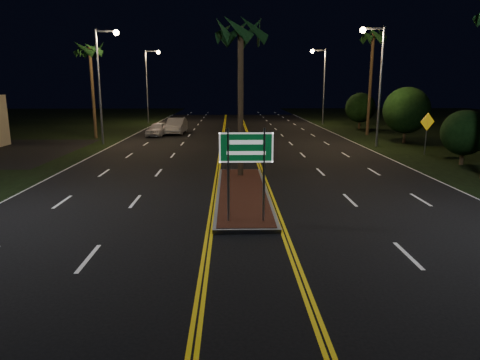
{
  "coord_description": "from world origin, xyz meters",
  "views": [
    {
      "loc": [
        -0.53,
        -11.25,
        4.71
      ],
      "look_at": [
        -0.24,
        1.43,
        1.9
      ],
      "focal_mm": 32.0,
      "sensor_mm": 36.0,
      "label": 1
    }
  ],
  "objects_px": {
    "highway_sign": "(246,156)",
    "warning_sign": "(427,127)",
    "streetlight_right_mid": "(376,73)",
    "car_near": "(158,128)",
    "car_far": "(176,125)",
    "median_island": "(242,193)",
    "shrub_near": "(464,133)",
    "streetlight_right_far": "(321,78)",
    "palm_median": "(241,31)",
    "shrub_mid": "(406,110)",
    "streetlight_left_mid": "(103,73)",
    "palm_left_far": "(90,50)",
    "shrub_far": "(360,108)",
    "streetlight_left_far": "(149,78)",
    "palm_right_far": "(373,37)"
  },
  "relations": [
    {
      "from": "highway_sign",
      "to": "warning_sign",
      "type": "bearing_deg",
      "value": 49.25
    },
    {
      "from": "streetlight_right_mid",
      "to": "car_near",
      "type": "xyz_separation_m",
      "value": [
        -18.06,
        7.85,
        -4.9
      ]
    },
    {
      "from": "car_near",
      "to": "highway_sign",
      "type": "bearing_deg",
      "value": -65.88
    },
    {
      "from": "highway_sign",
      "to": "car_far",
      "type": "xyz_separation_m",
      "value": [
        -5.91,
        28.91,
        -1.5
      ]
    },
    {
      "from": "median_island",
      "to": "shrub_near",
      "type": "relative_size",
      "value": 3.11
    },
    {
      "from": "shrub_near",
      "to": "car_far",
      "type": "height_order",
      "value": "shrub_near"
    },
    {
      "from": "shrub_near",
      "to": "streetlight_right_far",
      "type": "bearing_deg",
      "value": 95.89
    },
    {
      "from": "streetlight_right_mid",
      "to": "warning_sign",
      "type": "relative_size",
      "value": 3.11
    },
    {
      "from": "highway_sign",
      "to": "palm_median",
      "type": "relative_size",
      "value": 0.39
    },
    {
      "from": "palm_median",
      "to": "car_near",
      "type": "height_order",
      "value": "palm_median"
    },
    {
      "from": "shrub_mid",
      "to": "car_far",
      "type": "distance_m",
      "value": 21.43
    },
    {
      "from": "streetlight_left_mid",
      "to": "streetlight_right_mid",
      "type": "distance_m",
      "value": 21.32
    },
    {
      "from": "shrub_mid",
      "to": "warning_sign",
      "type": "bearing_deg",
      "value": -99.29
    },
    {
      "from": "palm_left_far",
      "to": "shrub_far",
      "type": "relative_size",
      "value": 2.22
    },
    {
      "from": "palm_median",
      "to": "shrub_mid",
      "type": "bearing_deg",
      "value": 43.96
    },
    {
      "from": "median_island",
      "to": "palm_left_far",
      "type": "height_order",
      "value": "palm_left_far"
    },
    {
      "from": "highway_sign",
      "to": "warning_sign",
      "type": "height_order",
      "value": "highway_sign"
    },
    {
      "from": "median_island",
      "to": "shrub_near",
      "type": "height_order",
      "value": "shrub_near"
    },
    {
      "from": "shrub_near",
      "to": "shrub_far",
      "type": "relative_size",
      "value": 0.83
    },
    {
      "from": "palm_left_far",
      "to": "car_far",
      "type": "height_order",
      "value": "palm_left_far"
    },
    {
      "from": "streetlight_right_far",
      "to": "shrub_near",
      "type": "relative_size",
      "value": 2.73
    },
    {
      "from": "median_island",
      "to": "streetlight_left_far",
      "type": "xyz_separation_m",
      "value": [
        -10.61,
        37.0,
        5.57
      ]
    },
    {
      "from": "streetlight_right_far",
      "to": "shrub_mid",
      "type": "bearing_deg",
      "value": -79.34
    },
    {
      "from": "palm_right_far",
      "to": "palm_median",
      "type": "bearing_deg",
      "value": -123.28
    },
    {
      "from": "streetlight_right_far",
      "to": "palm_left_far",
      "type": "height_order",
      "value": "streetlight_right_far"
    },
    {
      "from": "streetlight_right_mid",
      "to": "shrub_far",
      "type": "bearing_deg",
      "value": 77.18
    },
    {
      "from": "streetlight_right_mid",
      "to": "palm_left_far",
      "type": "relative_size",
      "value": 1.02
    },
    {
      "from": "palm_right_far",
      "to": "shrub_far",
      "type": "distance_m",
      "value": 9.13
    },
    {
      "from": "palm_median",
      "to": "warning_sign",
      "type": "relative_size",
      "value": 2.87
    },
    {
      "from": "streetlight_left_mid",
      "to": "palm_right_far",
      "type": "distance_m",
      "value": 24.42
    },
    {
      "from": "palm_median",
      "to": "streetlight_right_mid",
      "type": "bearing_deg",
      "value": 47.3
    },
    {
      "from": "streetlight_right_far",
      "to": "car_far",
      "type": "relative_size",
      "value": 1.66
    },
    {
      "from": "palm_left_far",
      "to": "streetlight_left_far",
      "type": "bearing_deg",
      "value": 82.22
    },
    {
      "from": "streetlight_left_mid",
      "to": "palm_left_far",
      "type": "height_order",
      "value": "streetlight_left_mid"
    },
    {
      "from": "streetlight_left_mid",
      "to": "shrub_near",
      "type": "bearing_deg",
      "value": -22.52
    },
    {
      "from": "shrub_near",
      "to": "highway_sign",
      "type": "bearing_deg",
      "value": -140.31
    },
    {
      "from": "car_near",
      "to": "car_far",
      "type": "height_order",
      "value": "car_far"
    },
    {
      "from": "streetlight_right_mid",
      "to": "shrub_mid",
      "type": "relative_size",
      "value": 1.95
    },
    {
      "from": "shrub_far",
      "to": "car_far",
      "type": "xyz_separation_m",
      "value": [
        -19.71,
        -4.29,
        -1.44
      ]
    },
    {
      "from": "palm_median",
      "to": "warning_sign",
      "type": "height_order",
      "value": "palm_median"
    },
    {
      "from": "streetlight_left_far",
      "to": "palm_right_far",
      "type": "height_order",
      "value": "palm_right_far"
    },
    {
      "from": "shrub_near",
      "to": "streetlight_right_mid",
      "type": "bearing_deg",
      "value": 109.84
    },
    {
      "from": "shrub_mid",
      "to": "car_near",
      "type": "relative_size",
      "value": 1.01
    },
    {
      "from": "car_near",
      "to": "car_far",
      "type": "xyz_separation_m",
      "value": [
        1.54,
        1.86,
        0.14
      ]
    },
    {
      "from": "shrub_mid",
      "to": "car_far",
      "type": "height_order",
      "value": "shrub_mid"
    },
    {
      "from": "highway_sign",
      "to": "palm_right_far",
      "type": "height_order",
      "value": "palm_right_far"
    },
    {
      "from": "shrub_near",
      "to": "warning_sign",
      "type": "distance_m",
      "value": 3.91
    },
    {
      "from": "palm_right_far",
      "to": "car_near",
      "type": "relative_size",
      "value": 2.26
    },
    {
      "from": "palm_median",
      "to": "shrub_mid",
      "type": "distance_m",
      "value": 19.97
    },
    {
      "from": "car_near",
      "to": "warning_sign",
      "type": "relative_size",
      "value": 1.57
    }
  ]
}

